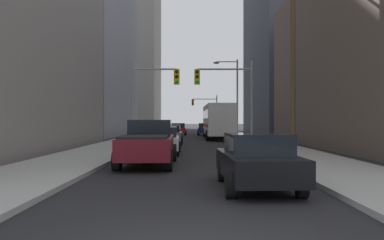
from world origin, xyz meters
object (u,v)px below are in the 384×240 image
(sedan_grey, at_px, (170,135))
(traffic_signal_far_right, at_px, (206,107))
(sedan_red, at_px, (179,129))
(sedan_black, at_px, (257,161))
(sedan_navy, at_px, (205,129))
(traffic_signal_near_right, at_px, (227,89))
(sedan_white, at_px, (162,140))
(pickup_truck_maroon, at_px, (149,143))
(traffic_signal_near_left, at_px, (153,89))
(city_bus, at_px, (218,120))

(sedan_grey, relative_size, traffic_signal_far_right, 0.70)
(sedan_red, height_order, traffic_signal_far_right, traffic_signal_far_right)
(sedan_black, distance_m, sedan_red, 39.83)
(sedan_black, height_order, sedan_navy, same)
(sedan_red, bearing_deg, traffic_signal_far_right, 74.98)
(traffic_signal_near_right, xyz_separation_m, traffic_signal_far_right, (-0.11, 38.14, 0.01))
(sedan_grey, bearing_deg, sedan_white, -89.53)
(sedan_grey, xyz_separation_m, traffic_signal_near_right, (4.09, -3.26, 3.28))
(pickup_truck_maroon, xyz_separation_m, sedan_grey, (0.10, 13.92, -0.16))
(traffic_signal_near_left, distance_m, traffic_signal_far_right, 38.46)
(traffic_signal_far_right, bearing_deg, sedan_red, -105.02)
(sedan_grey, height_order, traffic_signal_near_left, traffic_signal_near_left)
(sedan_white, bearing_deg, traffic_signal_near_right, 52.43)
(sedan_white, bearing_deg, sedan_red, 90.10)
(city_bus, xyz_separation_m, sedan_black, (-0.83, -29.01, -1.16))
(city_bus, xyz_separation_m, sedan_red, (-4.31, 10.66, -1.16))
(traffic_signal_near_left, bearing_deg, sedan_grey, 73.11)
(sedan_white, xyz_separation_m, sedan_red, (-0.05, 28.57, 0.00))
(sedan_red, xyz_separation_m, traffic_signal_far_right, (3.97, 14.79, 3.29))
(sedan_white, distance_m, sedan_navy, 28.30)
(city_bus, bearing_deg, sedan_white, -103.37)
(pickup_truck_maroon, relative_size, sedan_white, 1.28)
(city_bus, distance_m, traffic_signal_near_right, 12.86)
(sedan_black, xyz_separation_m, traffic_signal_near_left, (-4.48, 16.33, 3.25))
(pickup_truck_maroon, bearing_deg, traffic_signal_near_right, 68.52)
(traffic_signal_near_right, relative_size, traffic_signal_far_right, 1.00)
(sedan_white, xyz_separation_m, traffic_signal_near_left, (-1.06, 5.23, 3.25))
(city_bus, height_order, traffic_signal_near_left, traffic_signal_near_left)
(sedan_white, height_order, traffic_signal_near_left, traffic_signal_near_left)
(pickup_truck_maroon, height_order, traffic_signal_far_right, traffic_signal_far_right)
(pickup_truck_maroon, distance_m, traffic_signal_near_right, 11.87)
(sedan_black, distance_m, sedan_grey, 19.90)
(sedan_grey, bearing_deg, city_bus, 65.34)
(sedan_red, xyz_separation_m, traffic_signal_near_right, (4.07, -23.34, 3.28))
(sedan_white, height_order, traffic_signal_far_right, traffic_signal_far_right)
(sedan_grey, bearing_deg, sedan_navy, 80.24)
(traffic_signal_near_left, xyz_separation_m, traffic_signal_near_right, (5.08, 0.00, 0.03))
(city_bus, height_order, sedan_navy, city_bus)
(sedan_black, bearing_deg, city_bus, 88.36)
(traffic_signal_far_right, bearing_deg, traffic_signal_near_left, -97.44)
(city_bus, relative_size, traffic_signal_near_left, 1.92)
(sedan_black, bearing_deg, traffic_signal_far_right, 89.48)
(sedan_black, distance_m, traffic_signal_far_right, 54.57)
(sedan_grey, height_order, traffic_signal_near_right, traffic_signal_near_right)
(traffic_signal_near_left, relative_size, traffic_signal_near_right, 1.00)
(sedan_black, relative_size, traffic_signal_near_right, 0.71)
(sedan_black, relative_size, sedan_grey, 1.01)
(traffic_signal_near_right, bearing_deg, traffic_signal_near_left, -180.00)
(sedan_white, xyz_separation_m, sedan_navy, (3.30, 28.11, 0.00))
(sedan_grey, relative_size, traffic_signal_near_right, 0.70)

